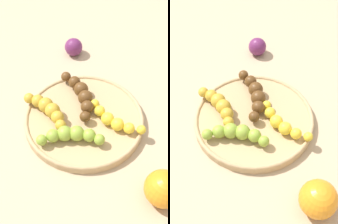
{
  "view_description": "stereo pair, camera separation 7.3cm",
  "coord_description": "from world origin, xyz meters",
  "views": [
    {
      "loc": [
        -0.46,
        0.08,
        0.59
      ],
      "look_at": [
        0.0,
        0.0,
        0.04
      ],
      "focal_mm": 49.75,
      "sensor_mm": 36.0,
      "label": 1
    },
    {
      "loc": [
        -0.47,
        0.01,
        0.59
      ],
      "look_at": [
        0.0,
        0.0,
        0.04
      ],
      "focal_mm": 49.75,
      "sensor_mm": 36.0,
      "label": 2
    }
  ],
  "objects": [
    {
      "name": "banana_green",
      "position": [
        -0.06,
        0.04,
        0.04
      ],
      "size": [
        0.06,
        0.15,
        0.04
      ],
      "rotation": [
        0.0,
        0.0,
        6.12
      ],
      "color": "#8CAD38",
      "rests_on": "fruit_bowl"
    },
    {
      "name": "fruit_bowl",
      "position": [
        0.0,
        0.0,
        0.01
      ],
      "size": [
        0.29,
        0.29,
        0.02
      ],
      "color": "tan",
      "rests_on": "ground_plane"
    },
    {
      "name": "plum_purple",
      "position": [
        0.26,
        -0.01,
        0.03
      ],
      "size": [
        0.05,
        0.05,
        0.05
      ],
      "primitive_type": "sphere",
      "color": "#662659",
      "rests_on": "ground_plane"
    },
    {
      "name": "banana_overripe",
      "position": [
        0.06,
        -0.0,
        0.04
      ],
      "size": [
        0.17,
        0.07,
        0.04
      ],
      "rotation": [
        0.0,
        0.0,
        4.91
      ],
      "color": "#593819",
      "rests_on": "fruit_bowl"
    },
    {
      "name": "banana_spotted",
      "position": [
        0.03,
        0.08,
        0.04
      ],
      "size": [
        0.12,
        0.09,
        0.04
      ],
      "rotation": [
        0.0,
        0.0,
        5.32
      ],
      "color": "gold",
      "rests_on": "fruit_bowl"
    },
    {
      "name": "orange_fruit",
      "position": [
        -0.22,
        -0.12,
        0.04
      ],
      "size": [
        0.08,
        0.08,
        0.08
      ],
      "primitive_type": "sphere",
      "color": "orange",
      "rests_on": "ground_plane"
    },
    {
      "name": "banana_yellow",
      "position": [
        -0.03,
        -0.06,
        0.03
      ],
      "size": [
        0.12,
        0.11,
        0.03
      ],
      "rotation": [
        0.0,
        0.0,
        2.32
      ],
      "color": "yellow",
      "rests_on": "fruit_bowl"
    },
    {
      "name": "ground_plane",
      "position": [
        0.0,
        0.0,
        0.0
      ],
      "size": [
        2.4,
        2.4,
        0.0
      ],
      "primitive_type": "plane",
      "color": "tan"
    }
  ]
}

